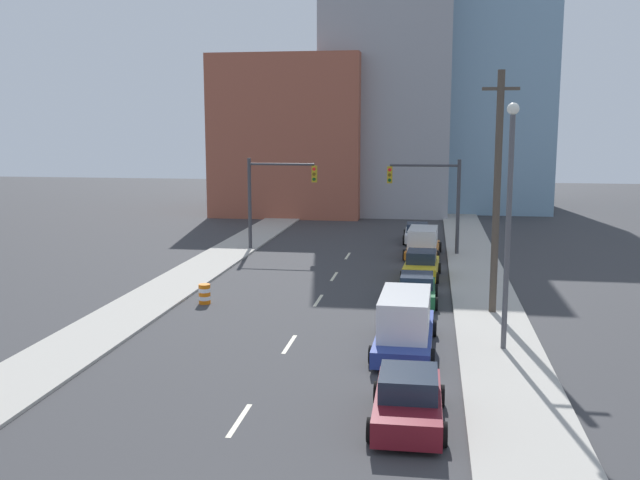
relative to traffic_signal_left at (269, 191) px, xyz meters
name	(u,v)px	position (x,y,z in m)	size (l,w,h in m)	color
sidewalk_left	(263,231)	(-2.49, 8.57, -4.05)	(3.18, 88.25, 0.12)	#ADA89E
sidewalk_right	(466,235)	(13.59, 8.57, -4.05)	(3.18, 88.25, 0.12)	#ADA89E
lane_stripe_at_7m	(239,420)	(5.55, -28.14, -4.10)	(0.16, 2.40, 0.01)	beige
lane_stripe_at_15m	(289,344)	(5.55, -20.78, -4.10)	(0.16, 2.40, 0.01)	beige
lane_stripe_at_22m	(318,300)	(5.55, -13.62, -4.10)	(0.16, 2.40, 0.01)	beige
lane_stripe_at_28m	(334,276)	(5.55, -7.91, -4.10)	(0.16, 2.40, 0.01)	beige
lane_stripe_at_34m	(348,256)	(5.55, -1.36, -4.10)	(0.16, 2.40, 0.01)	beige
building_brick_left	(297,136)	(-2.59, 24.01, 3.35)	(14.00, 16.00, 14.92)	#9E513D
building_office_center	(390,63)	(6.39, 28.01, 10.70)	(12.00, 20.00, 29.60)	#99999E
building_glass_right	(481,82)	(15.79, 32.01, 8.96)	(13.00, 20.00, 26.14)	#7A9EB7
traffic_signal_left	(269,191)	(0.00, 0.00, 0.00)	(4.77, 0.35, 6.29)	#38383D
traffic_signal_right	(437,193)	(11.27, 0.00, 0.00)	(4.77, 0.35, 6.29)	#38383D
utility_pole_right_mid	(497,192)	(13.73, -14.93, 1.42)	(1.60, 0.32, 10.80)	#473D33
traffic_barrel	(205,294)	(0.27, -15.08, -3.63)	(0.56, 0.56, 0.95)	orange
street_lamp	(509,212)	(13.70, -20.38, 1.19)	(0.44, 0.44, 9.23)	#4C4C51
sedan_maroon	(408,400)	(10.36, -27.58, -3.41)	(2.18, 4.47, 1.53)	maroon
box_truck_blue	(405,324)	(10.01, -20.87, -3.06)	(2.42, 6.21, 2.23)	navy
sedan_green	(417,290)	(10.29, -13.27, -3.47)	(2.04, 4.45, 1.39)	#1E6033
sedan_yellow	(421,266)	(10.42, -7.48, -3.41)	(2.24, 4.49, 1.53)	gold
box_truck_orange	(423,243)	(10.41, -0.85, -3.19)	(2.48, 5.58, 1.90)	orange
sedan_white	(417,233)	(9.93, 5.04, -3.46)	(2.09, 4.61, 1.40)	silver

